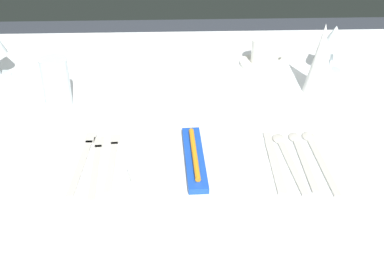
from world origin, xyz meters
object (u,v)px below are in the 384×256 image
(fork_outer, at_px, (112,159))
(wine_glass_centre, at_px, (335,40))
(spoon_dessert, at_px, (301,153))
(coffee_cup_left, at_px, (266,51))
(fork_salad, at_px, (83,159))
(dinner_plate, at_px, (194,164))
(napkin_folded, at_px, (321,59))
(dinner_knife, at_px, (274,162))
(toothbrush_package, at_px, (194,157))
(spoon_soup, at_px, (286,154))
(spoon_tea, at_px, (317,153))
(fork_inner, at_px, (96,164))
(drink_tumbler, at_px, (57,85))

(fork_outer, distance_m, wine_glass_centre, 0.70)
(spoon_dessert, bearing_deg, coffee_cup_left, 89.54)
(fork_salad, bearing_deg, dinner_plate, -8.95)
(fork_outer, height_order, napkin_folded, napkin_folded)
(dinner_knife, xyz_separation_m, coffee_cup_left, (0.06, 0.49, 0.04))
(toothbrush_package, xyz_separation_m, spoon_soup, (0.19, 0.04, -0.02))
(spoon_tea, bearing_deg, napkin_folded, 75.34)
(fork_inner, distance_m, napkin_folded, 0.61)
(dinner_knife, bearing_deg, fork_outer, 175.70)
(spoon_soup, bearing_deg, fork_salad, -179.69)
(spoon_soup, relative_size, napkin_folded, 1.19)
(spoon_tea, height_order, drink_tumbler, drink_tumbler)
(fork_salad, xyz_separation_m, spoon_tea, (0.47, 0.00, 0.00))
(dinner_knife, xyz_separation_m, spoon_dessert, (0.06, 0.03, 0.00))
(fork_salad, height_order, spoon_dessert, spoon_dessert)
(fork_inner, relative_size, fork_salad, 0.98)
(fork_inner, height_order, fork_salad, same)
(fork_outer, bearing_deg, fork_salad, -179.92)
(coffee_cup_left, bearing_deg, fork_salad, -133.62)
(dinner_plate, xyz_separation_m, spoon_dessert, (0.22, 0.04, -0.01))
(spoon_dessert, height_order, napkin_folded, napkin_folded)
(dinner_plate, relative_size, coffee_cup_left, 2.55)
(coffee_cup_left, relative_size, wine_glass_centre, 0.77)
(fork_inner, relative_size, spoon_soup, 1.00)
(fork_outer, height_order, spoon_soup, spoon_soup)
(fork_outer, relative_size, fork_salad, 0.93)
(wine_glass_centre, height_order, napkin_folded, napkin_folded)
(spoon_soup, relative_size, spoon_dessert, 1.02)
(fork_inner, relative_size, dinner_knife, 1.00)
(spoon_soup, height_order, wine_glass_centre, wine_glass_centre)
(fork_inner, xyz_separation_m, spoon_soup, (0.38, 0.02, -0.00))
(dinner_plate, relative_size, spoon_dessert, 1.22)
(fork_outer, bearing_deg, napkin_folded, 30.61)
(fork_inner, relative_size, spoon_dessert, 1.02)
(fork_inner, xyz_separation_m, napkin_folded, (0.52, 0.30, 0.09))
(spoon_dessert, height_order, drink_tumbler, drink_tumbler)
(fork_outer, height_order, spoon_dessert, spoon_dessert)
(spoon_tea, xyz_separation_m, wine_glass_centre, (0.14, 0.41, 0.09))
(fork_inner, bearing_deg, fork_salad, 151.04)
(dinner_plate, distance_m, fork_salad, 0.22)
(fork_outer, xyz_separation_m, spoon_tea, (0.41, 0.00, 0.00))
(toothbrush_package, height_order, fork_outer, toothbrush_package)
(spoon_dessert, relative_size, drink_tumbler, 1.79)
(spoon_tea, bearing_deg, wine_glass_centre, 70.52)
(dinner_knife, bearing_deg, drink_tumbler, 150.42)
(fork_inner, height_order, dinner_knife, same)
(drink_tumbler, xyz_separation_m, napkin_folded, (0.64, 0.04, 0.04))
(spoon_tea, height_order, coffee_cup_left, coffee_cup_left)
(fork_salad, bearing_deg, napkin_folded, 27.86)
(dinner_plate, distance_m, dinner_knife, 0.16)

